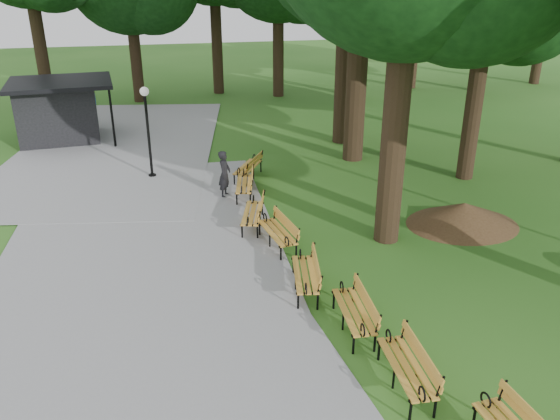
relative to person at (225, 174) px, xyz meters
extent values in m
plane|color=#2A621C|center=(1.06, -7.33, -0.80)|extent=(100.00, 100.00, 0.00)
cube|color=gray|center=(-2.94, -4.33, -0.77)|extent=(12.00, 38.00, 0.06)
imported|color=black|center=(0.00, 0.00, 0.00)|extent=(0.59, 0.69, 1.60)
cylinder|color=black|center=(-2.38, 2.52, 0.73)|extent=(0.10, 0.10, 3.06)
sphere|color=white|center=(-2.38, 2.52, 2.36)|extent=(0.32, 0.32, 0.32)
cone|color=#47301C|center=(6.65, -3.85, -0.45)|extent=(2.85, 2.85, 0.70)
cylinder|color=black|center=(4.02, -4.26, 3.11)|extent=(0.70, 0.70, 7.83)
cylinder|color=black|center=(8.85, -0.09, 2.40)|extent=(0.60, 0.60, 6.39)
cylinder|color=black|center=(5.57, 2.91, 3.16)|extent=(0.80, 0.80, 7.91)
cylinder|color=black|center=(5.90, 5.37, 3.07)|extent=(0.76, 0.76, 7.74)
camera|label=1|loc=(-2.11, -17.59, 6.30)|focal=36.01mm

